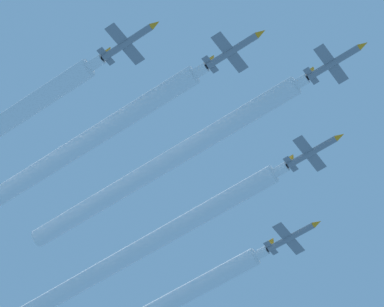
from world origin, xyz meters
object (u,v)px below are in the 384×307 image
(jet_outer_left, at_px, (292,236))
(jet_outer_right, at_px, (129,41))
(jet_lead, at_px, (335,61))
(jet_right_wingman, at_px, (234,50))
(jet_left_wingman, at_px, (314,151))

(jet_outer_left, height_order, jet_outer_right, jet_outer_right)
(jet_lead, xyz_separation_m, jet_right_wingman, (11.85, -11.75, -1.08))
(jet_right_wingman, distance_m, jet_outer_right, 16.72)
(jet_lead, height_order, jet_outer_right, jet_lead)
(jet_left_wingman, xyz_separation_m, jet_outer_right, (35.13, -12.21, -0.76))
(jet_outer_left, bearing_deg, jet_lead, 44.52)
(jet_outer_left, bearing_deg, jet_right_wingman, 18.77)
(jet_outer_left, relative_size, jet_outer_right, 1.00)
(jet_lead, distance_m, jet_outer_left, 34.52)
(jet_left_wingman, relative_size, jet_outer_left, 1.00)
(jet_lead, xyz_separation_m, jet_outer_left, (-24.52, -24.12, -2.90))
(jet_right_wingman, xyz_separation_m, jet_outer_right, (11.46, -12.10, -1.35))
(jet_outer_right, bearing_deg, jet_lead, 134.34)
(jet_left_wingman, xyz_separation_m, jet_outer_left, (-12.71, -12.47, -1.23))
(jet_right_wingman, height_order, jet_outer_left, jet_right_wingman)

